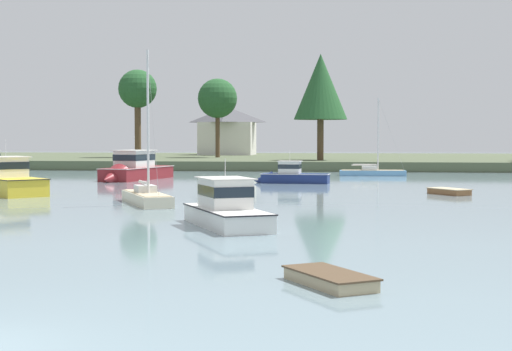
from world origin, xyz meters
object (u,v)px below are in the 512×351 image
object	(u,v)px
sailboat_skyblue	(372,174)
cruiser_navy	(288,178)
sailboat_cream	(147,201)
dinghy_wood	(449,192)
cruiser_white	(222,213)
cruiser_maroon	(132,173)
cruiser_yellow	(2,186)
dinghy_sand	(330,281)

from	to	relation	value
sailboat_skyblue	cruiser_navy	size ratio (longest dim) A/B	1.24
sailboat_cream	dinghy_wood	xyz separation A→B (m)	(18.71, 10.09, -0.06)
cruiser_white	cruiser_navy	world-z (taller)	cruiser_white
sailboat_skyblue	cruiser_maroon	distance (m)	24.91
sailboat_skyblue	cruiser_yellow	distance (m)	39.41
cruiser_yellow	dinghy_wood	bearing A→B (deg)	5.61
sailboat_skyblue	cruiser_navy	distance (m)	15.90
cruiser_navy	dinghy_sand	bearing A→B (deg)	-84.00
cruiser_white	cruiser_navy	bearing A→B (deg)	89.46
cruiser_white	cruiser_maroon	distance (m)	38.54
dinghy_sand	sailboat_skyblue	distance (m)	60.43
dinghy_sand	cruiser_maroon	distance (m)	53.20
sailboat_skyblue	sailboat_cream	bearing A→B (deg)	-111.32
sailboat_skyblue	cruiser_navy	bearing A→B (deg)	-118.60
cruiser_maroon	cruiser_navy	size ratio (longest dim) A/B	1.66
cruiser_maroon	cruiser_white	bearing A→B (deg)	-67.96
cruiser_maroon	sailboat_cream	bearing A→B (deg)	-72.06
cruiser_navy	cruiser_white	bearing A→B (deg)	-90.54
cruiser_yellow	cruiser_navy	size ratio (longest dim) A/B	1.23
cruiser_white	cruiser_navy	distance (m)	32.70
cruiser_white	cruiser_yellow	distance (m)	25.39
dinghy_sand	sailboat_cream	xyz separation A→B (m)	(-11.44, 24.07, 0.08)
cruiser_white	sailboat_cream	distance (m)	12.10
dinghy_wood	cruiser_maroon	bearing A→B (deg)	150.42
cruiser_yellow	dinghy_wood	world-z (taller)	cruiser_yellow
dinghy_sand	cruiser_navy	bearing A→B (deg)	96.00
sailboat_skyblue	cruiser_yellow	size ratio (longest dim) A/B	1.01
cruiser_white	cruiser_yellow	bearing A→B (deg)	136.72
sailboat_skyblue	cruiser_white	size ratio (longest dim) A/B	1.09
cruiser_navy	cruiser_yellow	bearing A→B (deg)	-140.86
cruiser_yellow	sailboat_skyblue	bearing A→B (deg)	47.93
sailboat_cream	cruiser_yellow	bearing A→B (deg)	150.05
dinghy_sand	dinghy_wood	bearing A→B (deg)	77.99
sailboat_skyblue	cruiser_navy	xyz separation A→B (m)	(-7.61, -13.96, 0.22)
cruiser_white	sailboat_cream	world-z (taller)	sailboat_cream
sailboat_skyblue	cruiser_yellow	world-z (taller)	sailboat_skyblue
cruiser_yellow	dinghy_wood	distance (m)	31.09
dinghy_sand	dinghy_wood	distance (m)	34.92
dinghy_sand	cruiser_maroon	size ratio (longest dim) A/B	0.29
cruiser_maroon	dinghy_wood	xyz separation A→B (m)	(26.92, -15.28, -0.51)
sailboat_cream	cruiser_white	bearing A→B (deg)	-58.89
cruiser_white	cruiser_yellow	world-z (taller)	cruiser_yellow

